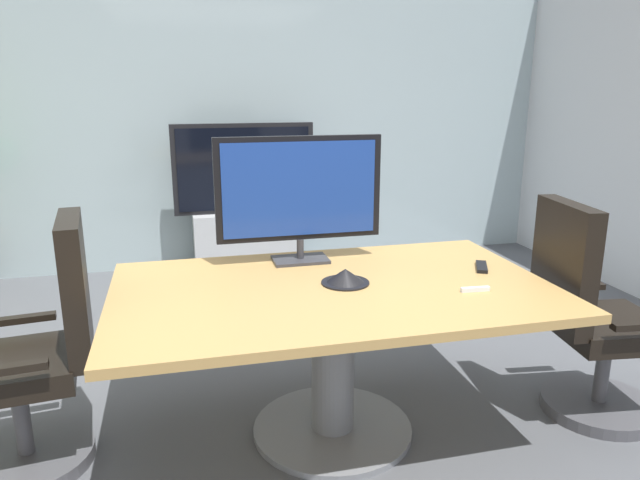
% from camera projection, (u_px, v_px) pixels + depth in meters
% --- Properties ---
extents(ground_plane, '(6.94, 6.94, 0.00)m').
position_uv_depth(ground_plane, '(304.00, 420.00, 2.91)').
color(ground_plane, '#515459').
extents(wall_back_glass_partition, '(5.94, 0.10, 2.66)m').
position_uv_depth(wall_back_glass_partition, '(235.00, 119.00, 5.21)').
color(wall_back_glass_partition, '#9EB2B7').
rests_on(wall_back_glass_partition, ground).
extents(conference_table, '(1.96, 1.19, 0.74)m').
position_uv_depth(conference_table, '(333.00, 324.00, 2.67)').
color(conference_table, '#B2894C').
rests_on(conference_table, ground).
extents(office_chair_left, '(0.62, 0.60, 1.09)m').
position_uv_depth(office_chair_left, '(40.00, 366.00, 2.49)').
color(office_chair_left, '#4C4C51').
rests_on(office_chair_left, ground).
extents(office_chair_right, '(0.62, 0.60, 1.09)m').
position_uv_depth(office_chair_right, '(590.00, 329.00, 2.86)').
color(office_chair_right, '#4C4C51').
rests_on(office_chair_right, ground).
extents(tv_monitor, '(0.84, 0.18, 0.64)m').
position_uv_depth(tv_monitor, '(299.00, 192.00, 2.91)').
color(tv_monitor, '#333338').
rests_on(tv_monitor, conference_table).
extents(wall_display_unit, '(1.20, 0.36, 1.31)m').
position_uv_depth(wall_display_unit, '(246.00, 224.00, 5.11)').
color(wall_display_unit, '#B7BABC').
rests_on(wall_display_unit, ground).
extents(conference_phone, '(0.22, 0.22, 0.07)m').
position_uv_depth(conference_phone, '(345.00, 277.00, 2.65)').
color(conference_phone, black).
rests_on(conference_phone, conference_table).
extents(remote_control, '(0.12, 0.17, 0.02)m').
position_uv_depth(remote_control, '(482.00, 267.00, 2.87)').
color(remote_control, black).
rests_on(remote_control, conference_table).
extents(whiteboard_marker, '(0.13, 0.03, 0.02)m').
position_uv_depth(whiteboard_marker, '(475.00, 289.00, 2.55)').
color(whiteboard_marker, silver).
rests_on(whiteboard_marker, conference_table).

